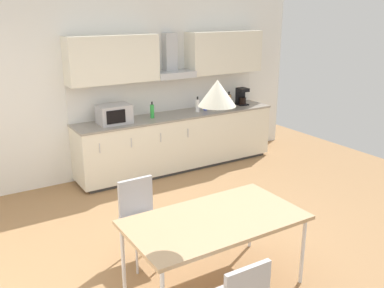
# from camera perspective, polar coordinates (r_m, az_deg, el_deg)

# --- Properties ---
(ground_plane) EXTENTS (8.53, 7.72, 0.02)m
(ground_plane) POSITION_cam_1_polar(r_m,az_deg,el_deg) (5.03, 1.65, -13.02)
(ground_plane) COLOR #9E754C
(wall_back) EXTENTS (6.82, 0.10, 2.84)m
(wall_back) POSITION_cam_1_polar(r_m,az_deg,el_deg) (6.76, -10.65, 7.72)
(wall_back) COLOR white
(wall_back) RESTS_ON ground_plane
(kitchen_counter) EXTENTS (3.41, 0.65, 0.92)m
(kitchen_counter) POSITION_cam_1_polar(r_m,az_deg,el_deg) (7.07, -1.89, 0.42)
(kitchen_counter) COLOR #333333
(kitchen_counter) RESTS_ON ground_plane
(backsplash_tile) EXTENTS (3.39, 0.02, 0.55)m
(backsplash_tile) POSITION_cam_1_polar(r_m,az_deg,el_deg) (7.15, -3.17, 6.61)
(backsplash_tile) COLOR silver
(backsplash_tile) RESTS_ON kitchen_counter
(upper_wall_cabinets) EXTENTS (3.39, 0.40, 0.69)m
(upper_wall_cabinets) POSITION_cam_1_polar(r_m,az_deg,el_deg) (6.92, -2.62, 11.64)
(upper_wall_cabinets) COLOR silver
(microwave) EXTENTS (0.48, 0.35, 0.28)m
(microwave) POSITION_cam_1_polar(r_m,az_deg,el_deg) (6.46, -10.34, 3.94)
(microwave) COLOR #ADADB2
(microwave) RESTS_ON kitchen_counter
(coffee_maker) EXTENTS (0.18, 0.19, 0.30)m
(coffee_maker) POSITION_cam_1_polar(r_m,az_deg,el_deg) (7.66, 6.61, 6.33)
(coffee_maker) COLOR black
(coffee_maker) RESTS_ON kitchen_counter
(bottle_green) EXTENTS (0.06, 0.06, 0.26)m
(bottle_green) POSITION_cam_1_polar(r_m,az_deg,el_deg) (6.71, -5.34, 4.40)
(bottle_green) COLOR green
(bottle_green) RESTS_ON kitchen_counter
(bottle_brown) EXTENTS (0.08, 0.08, 0.27)m
(bottle_brown) POSITION_cam_1_polar(r_m,az_deg,el_deg) (7.44, 4.94, 5.78)
(bottle_brown) COLOR brown
(bottle_brown) RESTS_ON kitchen_counter
(bottle_blue) EXTENTS (0.07, 0.07, 0.22)m
(bottle_blue) POSITION_cam_1_polar(r_m,az_deg,el_deg) (7.23, 1.78, 5.29)
(bottle_blue) COLOR blue
(bottle_blue) RESTS_ON kitchen_counter
(bottle_white) EXTENTS (0.07, 0.07, 0.25)m
(bottle_white) POSITION_cam_1_polar(r_m,az_deg,el_deg) (7.08, 0.74, 5.18)
(bottle_white) COLOR white
(bottle_white) RESTS_ON kitchen_counter
(dining_table) EXTENTS (1.63, 0.90, 0.73)m
(dining_table) POSITION_cam_1_polar(r_m,az_deg,el_deg) (3.98, 3.07, -10.37)
(dining_table) COLOR tan
(dining_table) RESTS_ON ground_plane
(chair_far_left) EXTENTS (0.40, 0.40, 0.87)m
(chair_far_left) POSITION_cam_1_polar(r_m,az_deg,el_deg) (4.53, -6.93, -8.99)
(chair_far_left) COLOR #B2B2B7
(chair_far_left) RESTS_ON ground_plane
(pendant_lamp) EXTENTS (0.32, 0.32, 0.22)m
(pendant_lamp) POSITION_cam_1_polar(r_m,az_deg,el_deg) (3.58, 3.39, 6.81)
(pendant_lamp) COLOR silver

